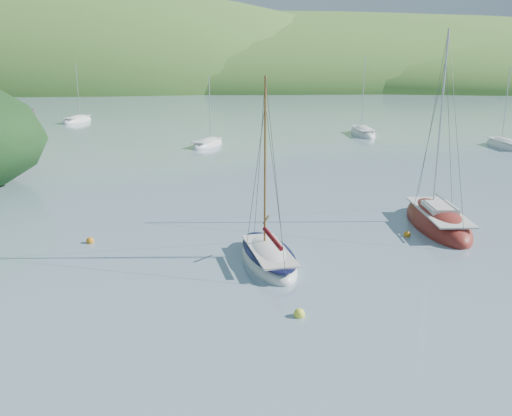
{
  "coord_description": "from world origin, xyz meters",
  "views": [
    {
      "loc": [
        -0.09,
        -22.73,
        11.27
      ],
      "look_at": [
        0.62,
        8.0,
        2.52
      ],
      "focal_mm": 40.0,
      "sensor_mm": 36.0,
      "label": 1
    }
  ],
  "objects_px": {
    "distant_sloop_d": "(505,146)",
    "distant_sloop_b": "(363,133)",
    "daysailer_white": "(268,258)",
    "distant_sloop_c": "(77,121)",
    "sloop_red": "(437,223)",
    "distant_sloop_a": "(208,145)"
  },
  "relations": [
    {
      "from": "distant_sloop_c",
      "to": "sloop_red",
      "type": "bearing_deg",
      "value": -37.24
    },
    {
      "from": "daysailer_white",
      "to": "distant_sloop_a",
      "type": "distance_m",
      "value": 37.75
    },
    {
      "from": "sloop_red",
      "to": "distant_sloop_a",
      "type": "height_order",
      "value": "sloop_red"
    },
    {
      "from": "sloop_red",
      "to": "distant_sloop_d",
      "type": "relative_size",
      "value": 1.35
    },
    {
      "from": "distant_sloop_b",
      "to": "distant_sloop_c",
      "type": "relative_size",
      "value": 1.13
    },
    {
      "from": "distant_sloop_b",
      "to": "distant_sloop_d",
      "type": "bearing_deg",
      "value": -37.38
    },
    {
      "from": "distant_sloop_a",
      "to": "distant_sloop_c",
      "type": "xyz_separation_m",
      "value": [
        -21.37,
        22.44,
        0.01
      ]
    },
    {
      "from": "daysailer_white",
      "to": "distant_sloop_c",
      "type": "height_order",
      "value": "daysailer_white"
    },
    {
      "from": "sloop_red",
      "to": "distant_sloop_b",
      "type": "relative_size",
      "value": 1.23
    },
    {
      "from": "distant_sloop_b",
      "to": "distant_sloop_c",
      "type": "xyz_separation_m",
      "value": [
        -41.33,
        14.18,
        -0.01
      ]
    },
    {
      "from": "daysailer_white",
      "to": "distant_sloop_d",
      "type": "bearing_deg",
      "value": 38.98
    },
    {
      "from": "distant_sloop_d",
      "to": "distant_sloop_b",
      "type": "bearing_deg",
      "value": 139.11
    },
    {
      "from": "distant_sloop_c",
      "to": "distant_sloop_b",
      "type": "bearing_deg",
      "value": -1.54
    },
    {
      "from": "distant_sloop_d",
      "to": "daysailer_white",
      "type": "bearing_deg",
      "value": -135.24
    },
    {
      "from": "sloop_red",
      "to": "distant_sloop_c",
      "type": "relative_size",
      "value": 1.39
    },
    {
      "from": "distant_sloop_b",
      "to": "daysailer_white",
      "type": "bearing_deg",
      "value": -110.26
    },
    {
      "from": "daysailer_white",
      "to": "distant_sloop_d",
      "type": "height_order",
      "value": "daysailer_white"
    },
    {
      "from": "sloop_red",
      "to": "distant_sloop_b",
      "type": "bearing_deg",
      "value": 85.14
    },
    {
      "from": "distant_sloop_b",
      "to": "distant_sloop_d",
      "type": "height_order",
      "value": "distant_sloop_b"
    },
    {
      "from": "distant_sloop_a",
      "to": "distant_sloop_d",
      "type": "xyz_separation_m",
      "value": [
        34.39,
        -1.75,
        0.01
      ]
    },
    {
      "from": "sloop_red",
      "to": "distant_sloop_a",
      "type": "xyz_separation_m",
      "value": [
        -16.73,
        31.24,
        -0.08
      ]
    },
    {
      "from": "distant_sloop_a",
      "to": "distant_sloop_b",
      "type": "distance_m",
      "value": 21.6
    }
  ]
}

